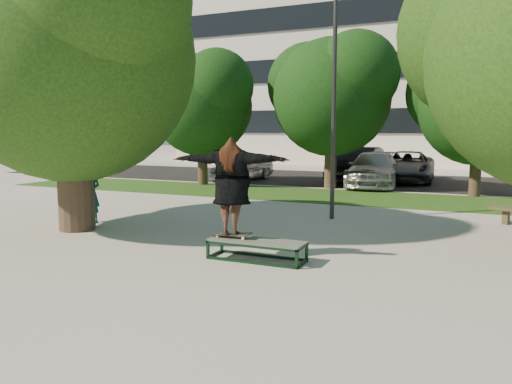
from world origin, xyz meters
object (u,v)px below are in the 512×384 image
at_px(lamppost, 334,101).
at_px(car_silver_b, 374,169).
at_px(tree_left, 69,42).
at_px(car_grey, 407,166).
at_px(car_silver_a, 242,167).
at_px(grind_box, 257,250).
at_px(bystander, 91,193).
at_px(car_dark, 358,164).

height_order(lamppost, car_silver_b, lamppost).
distance_m(tree_left, car_grey, 16.48).
relative_size(tree_left, car_silver_a, 1.84).
distance_m(grind_box, car_grey, 15.92).
height_order(tree_left, grind_box, tree_left).
bearing_deg(bystander, car_silver_a, 98.94).
distance_m(car_silver_a, car_grey, 7.72).
xyz_separation_m(car_silver_a, car_silver_b, (6.25, 0.00, 0.06)).
relative_size(grind_box, car_silver_a, 0.47).
relative_size(car_grey, car_silver_b, 1.02).
distance_m(lamppost, car_silver_b, 8.85).
xyz_separation_m(tree_left, car_dark, (3.65, 14.44, -3.62)).
bearing_deg(car_silver_b, car_grey, 62.75).
bearing_deg(car_dark, bystander, -101.41).
bearing_deg(car_dark, car_silver_b, -56.30).
relative_size(lamppost, grind_box, 3.39).
relative_size(car_silver_a, car_dark, 0.80).
height_order(tree_left, car_silver_b, tree_left).
relative_size(tree_left, car_grey, 1.39).
xyz_separation_m(bystander, car_dark, (3.88, 13.67, 0.02)).
bearing_deg(grind_box, car_dark, 95.76).
bearing_deg(car_dark, car_grey, 17.86).
bearing_deg(bystander, lamppost, 32.54).
bearing_deg(car_grey, grind_box, -95.10).
height_order(lamppost, grind_box, lamppost).
height_order(bystander, car_grey, bystander).
xyz_separation_m(lamppost, car_dark, (-1.64, 10.53, -2.35)).
distance_m(tree_left, car_dark, 15.33).
distance_m(grind_box, car_dark, 15.47).
bearing_deg(car_silver_b, car_dark, 114.14).
distance_m(lamppost, car_silver_a, 11.14).
bearing_deg(car_silver_b, car_silver_a, 174.86).
relative_size(lamppost, car_silver_a, 1.58).
bearing_deg(car_silver_a, car_silver_b, 7.59).
relative_size(bystander, car_dark, 0.32).
relative_size(grind_box, car_silver_b, 0.36).
bearing_deg(bystander, car_dark, 77.04).
distance_m(bystander, car_silver_b, 12.68).
height_order(lamppost, bystander, lamppost).
relative_size(tree_left, car_silver_b, 1.43).
bearing_deg(tree_left, lamppost, 36.42).
relative_size(grind_box, car_dark, 0.37).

